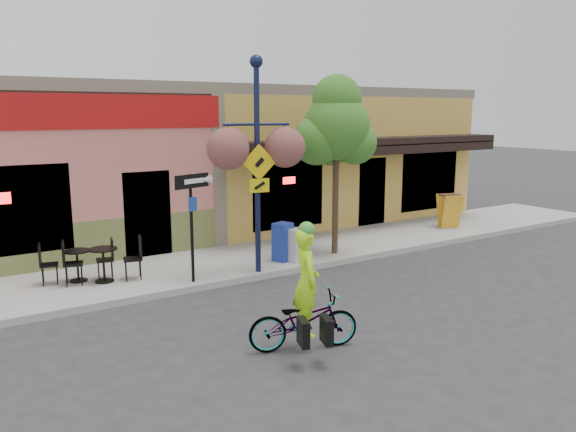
# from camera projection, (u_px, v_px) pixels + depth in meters

# --- Properties ---
(ground) EXTENTS (90.00, 90.00, 0.00)m
(ground) POSITION_uv_depth(u_px,v_px,m) (325.00, 275.00, 13.04)
(ground) COLOR #2D2D30
(ground) RESTS_ON ground
(sidewalk) EXTENTS (24.00, 3.00, 0.15)m
(sidewalk) POSITION_uv_depth(u_px,v_px,m) (279.00, 254.00, 14.67)
(sidewalk) COLOR #9E9B93
(sidewalk) RESTS_ON ground
(curb) EXTENTS (24.00, 0.12, 0.15)m
(curb) POSITION_uv_depth(u_px,v_px,m) (311.00, 267.00, 13.48)
(curb) COLOR #A8A59E
(curb) RESTS_ON ground
(building) EXTENTS (18.20, 8.20, 4.50)m
(building) POSITION_uv_depth(u_px,v_px,m) (192.00, 157.00, 18.81)
(building) COLOR #D07167
(building) RESTS_ON ground
(bicycle) EXTENTS (1.88, 1.17, 0.93)m
(bicycle) POSITION_uv_depth(u_px,v_px,m) (303.00, 321.00, 8.93)
(bicycle) COLOR maroon
(bicycle) RESTS_ON ground
(cyclist_rider) EXTENTS (0.60, 0.73, 1.72)m
(cyclist_rider) POSITION_uv_depth(u_px,v_px,m) (306.00, 297.00, 8.89)
(cyclist_rider) COLOR #B1FF1A
(cyclist_rider) RESTS_ON ground
(lamp_post) EXTENTS (1.62, 0.86, 4.81)m
(lamp_post) POSITION_uv_depth(u_px,v_px,m) (257.00, 166.00, 12.40)
(lamp_post) COLOR #12193B
(lamp_post) RESTS_ON sidewalk
(one_way_sign) EXTENTS (0.91, 0.45, 2.33)m
(one_way_sign) POSITION_uv_depth(u_px,v_px,m) (192.00, 229.00, 11.85)
(one_way_sign) COLOR black
(one_way_sign) RESTS_ON sidewalk
(cafe_set_left) EXTENTS (1.75, 1.16, 0.96)m
(cafe_set_left) POSITION_uv_depth(u_px,v_px,m) (103.00, 260.00, 11.97)
(cafe_set_left) COLOR black
(cafe_set_left) RESTS_ON sidewalk
(cafe_set_right) EXTENTS (1.61, 1.04, 0.89)m
(cafe_set_right) POSITION_uv_depth(u_px,v_px,m) (77.00, 261.00, 12.02)
(cafe_set_right) COLOR black
(cafe_set_right) RESTS_ON sidewalk
(newspaper_box_blue) EXTENTS (0.53, 0.50, 0.93)m
(newspaper_box_blue) POSITION_uv_depth(u_px,v_px,m) (283.00, 242.00, 13.71)
(newspaper_box_blue) COLOR #19329A
(newspaper_box_blue) RESTS_ON sidewalk
(newspaper_box_grey) EXTENTS (0.46, 0.43, 0.80)m
(newspaper_box_grey) POSITION_uv_depth(u_px,v_px,m) (295.00, 245.00, 13.66)
(newspaper_box_grey) COLOR #BBBBBB
(newspaper_box_grey) RESTS_ON sidewalk
(street_tree) EXTENTS (1.92, 1.92, 4.57)m
(street_tree) POSITION_uv_depth(u_px,v_px,m) (336.00, 165.00, 14.09)
(street_tree) COLOR #3D7A26
(street_tree) RESTS_ON sidewalk
(sandwich_board) EXTENTS (0.75, 0.65, 1.05)m
(sandwich_board) POSITION_uv_depth(u_px,v_px,m) (452.00, 212.00, 17.45)
(sandwich_board) COLOR gold
(sandwich_board) RESTS_ON sidewalk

